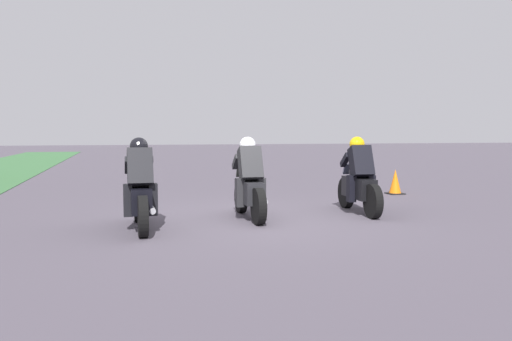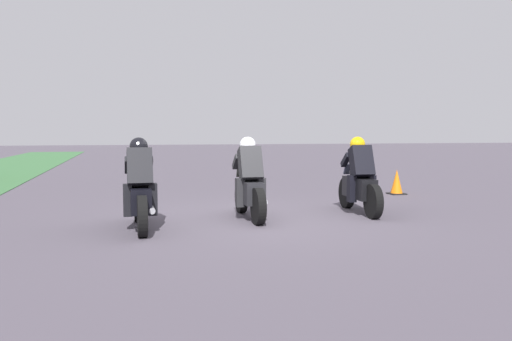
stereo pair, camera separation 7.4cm
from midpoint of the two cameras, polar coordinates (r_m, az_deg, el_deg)
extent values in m
plane|color=#4D4651|center=(9.40, -0.19, -5.46)|extent=(120.00, 120.00, 0.00)
cylinder|color=black|center=(10.94, 9.85, -2.46)|extent=(0.65, 0.19, 0.64)
cylinder|color=black|center=(9.65, 12.74, -3.40)|extent=(0.65, 0.19, 0.64)
cube|color=black|center=(10.27, 11.22, -1.90)|extent=(1.12, 0.41, 0.40)
ellipsoid|color=black|center=(10.33, 11.03, -0.19)|extent=(0.50, 0.34, 0.24)
cube|color=red|center=(9.80, 12.32, -2.09)|extent=(0.07, 0.16, 0.08)
cylinder|color=#A5A5AD|center=(10.02, 12.80, -2.82)|extent=(0.43, 0.13, 0.10)
cube|color=black|center=(10.13, 11.47, 0.96)|extent=(0.52, 0.44, 0.66)
sphere|color=#E9B00E|center=(10.32, 11.04, 2.92)|extent=(0.32, 0.32, 0.30)
cube|color=#4F536A|center=(10.70, 10.25, 0.18)|extent=(0.18, 0.27, 0.23)
cube|color=black|center=(10.08, 10.41, -2.00)|extent=(0.19, 0.15, 0.52)
cube|color=black|center=(10.23, 12.51, -1.94)|extent=(0.19, 0.15, 0.52)
cube|color=black|center=(10.42, 9.77, 1.18)|extent=(0.39, 0.13, 0.31)
cube|color=black|center=(10.55, 11.60, 1.20)|extent=(0.39, 0.13, 0.31)
cylinder|color=black|center=(10.13, -1.91, -2.93)|extent=(0.64, 0.15, 0.64)
cylinder|color=black|center=(8.78, 0.04, -4.04)|extent=(0.64, 0.15, 0.64)
cube|color=#232326|center=(9.43, -1.00, -2.36)|extent=(1.11, 0.34, 0.40)
ellipsoid|color=#232326|center=(9.50, -1.14, -0.50)|extent=(0.49, 0.31, 0.24)
cube|color=red|center=(8.94, -0.26, -2.60)|extent=(0.06, 0.16, 0.08)
cylinder|color=#A5A5AD|center=(9.15, 0.48, -3.39)|extent=(0.42, 0.11, 0.10)
cube|color=#252528|center=(9.29, -0.87, 0.76)|extent=(0.49, 0.41, 0.66)
sphere|color=silver|center=(9.49, -1.18, 2.89)|extent=(0.31, 0.31, 0.30)
cube|color=#53594E|center=(9.88, -1.67, -0.08)|extent=(0.16, 0.26, 0.23)
cube|color=#252528|center=(9.27, -2.04, -2.48)|extent=(0.18, 0.14, 0.52)
cube|color=#252528|center=(9.36, 0.36, -2.41)|extent=(0.18, 0.14, 0.52)
cube|color=#252528|center=(9.62, -2.43, 0.99)|extent=(0.39, 0.11, 0.31)
cube|color=#252528|center=(9.70, -0.35, 1.02)|extent=(0.39, 0.11, 0.31)
cylinder|color=black|center=(9.31, -13.26, -3.67)|extent=(0.64, 0.15, 0.64)
cylinder|color=black|center=(7.93, -12.81, -5.04)|extent=(0.64, 0.15, 0.64)
cube|color=black|center=(8.60, -13.07, -3.11)|extent=(1.10, 0.33, 0.40)
ellipsoid|color=black|center=(8.66, -13.13, -1.06)|extent=(0.48, 0.30, 0.24)
cube|color=red|center=(8.09, -12.90, -3.42)|extent=(0.06, 0.16, 0.08)
cylinder|color=#A5A5AD|center=(8.28, -11.83, -4.28)|extent=(0.42, 0.10, 0.10)
cube|color=black|center=(8.45, -13.10, 0.30)|extent=(0.49, 0.40, 0.66)
sphere|color=black|center=(8.65, -13.20, 2.64)|extent=(0.30, 0.30, 0.30)
cube|color=#526D53|center=(9.06, -13.26, -0.58)|extent=(0.16, 0.26, 0.23)
cube|color=black|center=(8.47, -14.38, -3.25)|extent=(0.18, 0.14, 0.52)
cube|color=black|center=(8.49, -11.68, -3.18)|extent=(0.18, 0.14, 0.52)
cube|color=black|center=(8.82, -14.38, 0.57)|extent=(0.39, 0.10, 0.31)
cube|color=black|center=(8.83, -12.05, 0.62)|extent=(0.39, 0.10, 0.31)
cube|color=black|center=(13.68, 15.14, -2.50)|extent=(0.40, 0.40, 0.03)
cone|color=orange|center=(13.65, 15.16, -1.23)|extent=(0.32, 0.32, 0.64)
camera|label=1|loc=(0.04, -90.23, -0.02)|focal=35.75mm
camera|label=2|loc=(0.04, 89.77, 0.02)|focal=35.75mm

